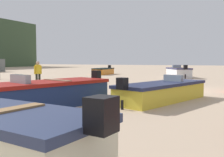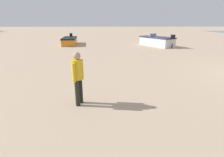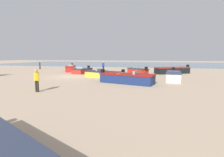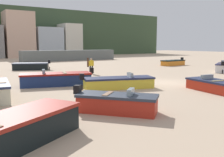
{
  "view_description": "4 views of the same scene",
  "coord_description": "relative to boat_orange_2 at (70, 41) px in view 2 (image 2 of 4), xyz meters",
  "views": [
    {
      "loc": [
        -14.86,
        -2.6,
        1.66
      ],
      "look_at": [
        1.26,
        4.95,
        0.43
      ],
      "focal_mm": 41.6,
      "sensor_mm": 36.0,
      "label": 1
    },
    {
      "loc": [
        -6.91,
        7.92,
        2.44
      ],
      "look_at": [
        -2.75,
        7.7,
        1.08
      ],
      "focal_mm": 28.1,
      "sensor_mm": 36.0,
      "label": 2
    },
    {
      "loc": [
        -9.68,
        18.54,
        2.5
      ],
      "look_at": [
        -6.49,
        4.69,
        0.58
      ],
      "focal_mm": 26.15,
      "sensor_mm": 36.0,
      "label": 3
    },
    {
      "loc": [
        -14.07,
        -14.2,
        3.0
      ],
      "look_at": [
        -3.92,
        1.64,
        0.45
      ],
      "focal_mm": 40.43,
      "sensor_mm": 36.0,
      "label": 4
    }
  ],
  "objects": [
    {
      "name": "boat_white_3",
      "position": [
        -1.65,
        -9.2,
        0.1
      ],
      "size": [
        4.07,
        3.16,
        1.27
      ],
      "rotation": [
        0.0,
        0.0,
        5.21
      ],
      "color": "silver",
      "rests_on": "ground"
    },
    {
      "name": "boat_orange_2",
      "position": [
        0.0,
        0.0,
        0.0
      ],
      "size": [
        4.17,
        1.7,
        1.09
      ],
      "rotation": [
        0.0,
        0.0,
        1.65
      ],
      "color": "orange",
      "rests_on": "ground"
    },
    {
      "name": "beach_walker_distant",
      "position": [
        -14.8,
        -2.86,
        0.56
      ],
      "size": [
        0.53,
        0.43,
        1.62
      ],
      "rotation": [
        0.0,
        0.0,
        2.81
      ],
      "color": "black",
      "rests_on": "ground"
    }
  ]
}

